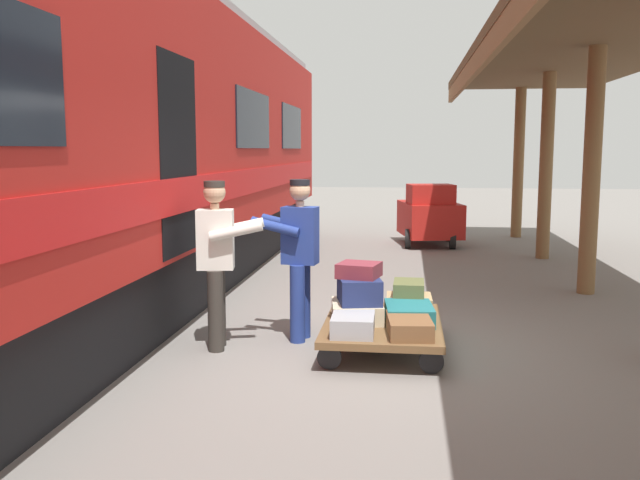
{
  "coord_description": "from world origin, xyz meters",
  "views": [
    {
      "loc": [
        -0.04,
        6.7,
        2.01
      ],
      "look_at": [
        0.78,
        0.26,
        1.15
      ],
      "focal_mm": 38.39,
      "sensor_mm": 36.0,
      "label": 1
    }
  ],
  "objects_px": {
    "luggage_cart": "(383,325)",
    "suitcase_cream_canvas": "(357,311)",
    "suitcase_maroon_trunk": "(359,277)",
    "suitcase_orange_carryall": "(360,298)",
    "suitcase_tan_vintage": "(409,303)",
    "porter_by_door": "(218,259)",
    "suitcase_navy_fabric": "(359,290)",
    "suitcase_brown_leather": "(409,326)",
    "train_car": "(39,145)",
    "baggage_tug": "(430,216)",
    "porter_in_overalls": "(298,254)",
    "suitcase_teal_softside": "(409,313)",
    "suitcase_burgundy_valise": "(359,270)",
    "suitcase_olive_duffel": "(409,288)",
    "suitcase_gray_aluminum": "(353,323)"
  },
  "relations": [
    {
      "from": "suitcase_teal_softside",
      "to": "suitcase_olive_duffel",
      "type": "distance_m",
      "value": 0.52
    },
    {
      "from": "suitcase_teal_softside",
      "to": "suitcase_gray_aluminum",
      "type": "bearing_deg",
      "value": 42.02
    },
    {
      "from": "suitcase_maroon_trunk",
      "to": "suitcase_orange_carryall",
      "type": "bearing_deg",
      "value": -158.16
    },
    {
      "from": "suitcase_tan_vintage",
      "to": "suitcase_brown_leather",
      "type": "distance_m",
      "value": 0.94
    },
    {
      "from": "suitcase_teal_softside",
      "to": "suitcase_burgundy_valise",
      "type": "relative_size",
      "value": 1.56
    },
    {
      "from": "suitcase_olive_duffel",
      "to": "suitcase_burgundy_valise",
      "type": "distance_m",
      "value": 0.74
    },
    {
      "from": "train_car",
      "to": "porter_in_overalls",
      "type": "distance_m",
      "value": 2.91
    },
    {
      "from": "baggage_tug",
      "to": "suitcase_brown_leather",
      "type": "bearing_deg",
      "value": 86.88
    },
    {
      "from": "suitcase_brown_leather",
      "to": "porter_in_overalls",
      "type": "relative_size",
      "value": 0.37
    },
    {
      "from": "suitcase_navy_fabric",
      "to": "suitcase_gray_aluminum",
      "type": "bearing_deg",
      "value": 87.22
    },
    {
      "from": "porter_in_overalls",
      "to": "suitcase_navy_fabric",
      "type": "bearing_deg",
      "value": 157.27
    },
    {
      "from": "suitcase_cream_canvas",
      "to": "suitcase_navy_fabric",
      "type": "distance_m",
      "value": 0.22
    },
    {
      "from": "suitcase_navy_fabric",
      "to": "train_car",
      "type": "bearing_deg",
      "value": 0.51
    },
    {
      "from": "suitcase_teal_softside",
      "to": "suitcase_cream_canvas",
      "type": "bearing_deg",
      "value": 0.0
    },
    {
      "from": "suitcase_teal_softside",
      "to": "suitcase_olive_duffel",
      "type": "height_order",
      "value": "suitcase_olive_duffel"
    },
    {
      "from": "suitcase_orange_carryall",
      "to": "suitcase_olive_duffel",
      "type": "bearing_deg",
      "value": -177.02
    },
    {
      "from": "suitcase_brown_leather",
      "to": "suitcase_cream_canvas",
      "type": "xyz_separation_m",
      "value": [
        0.52,
        -0.47,
        0.01
      ]
    },
    {
      "from": "suitcase_tan_vintage",
      "to": "porter_by_door",
      "type": "bearing_deg",
      "value": 18.06
    },
    {
      "from": "suitcase_olive_duffel",
      "to": "baggage_tug",
      "type": "xyz_separation_m",
      "value": [
        -0.45,
        -7.27,
        0.09
      ]
    },
    {
      "from": "suitcase_brown_leather",
      "to": "suitcase_navy_fabric",
      "type": "xyz_separation_m",
      "value": [
        0.5,
        -0.46,
        0.23
      ]
    },
    {
      "from": "porter_in_overalls",
      "to": "baggage_tug",
      "type": "distance_m",
      "value": 7.68
    },
    {
      "from": "suitcase_orange_carryall",
      "to": "porter_in_overalls",
      "type": "height_order",
      "value": "porter_in_overalls"
    },
    {
      "from": "suitcase_orange_carryall",
      "to": "suitcase_olive_duffel",
      "type": "xyz_separation_m",
      "value": [
        -0.52,
        -0.03,
        0.12
      ]
    },
    {
      "from": "suitcase_navy_fabric",
      "to": "suitcase_burgundy_valise",
      "type": "xyz_separation_m",
      "value": [
        0.01,
        -0.03,
        0.2
      ]
    },
    {
      "from": "suitcase_teal_softside",
      "to": "suitcase_maroon_trunk",
      "type": "bearing_deg",
      "value": -40.69
    },
    {
      "from": "suitcase_teal_softside",
      "to": "porter_by_door",
      "type": "distance_m",
      "value": 2.0
    },
    {
      "from": "suitcase_brown_leather",
      "to": "suitcase_teal_softside",
      "type": "bearing_deg",
      "value": -90.0
    },
    {
      "from": "suitcase_orange_carryall",
      "to": "porter_by_door",
      "type": "height_order",
      "value": "porter_by_door"
    },
    {
      "from": "luggage_cart",
      "to": "suitcase_maroon_trunk",
      "type": "height_order",
      "value": "suitcase_maroon_trunk"
    },
    {
      "from": "porter_in_overalls",
      "to": "suitcase_tan_vintage",
      "type": "bearing_deg",
      "value": -170.26
    },
    {
      "from": "suitcase_tan_vintage",
      "to": "porter_by_door",
      "type": "distance_m",
      "value": 2.09
    },
    {
      "from": "baggage_tug",
      "to": "suitcase_tan_vintage",
      "type": "bearing_deg",
      "value": 86.48
    },
    {
      "from": "suitcase_navy_fabric",
      "to": "suitcase_brown_leather",
      "type": "bearing_deg",
      "value": 137.15
    },
    {
      "from": "train_car",
      "to": "suitcase_brown_leather",
      "type": "relative_size",
      "value": 30.68
    },
    {
      "from": "porter_by_door",
      "to": "suitcase_maroon_trunk",
      "type": "bearing_deg",
      "value": -155.82
    },
    {
      "from": "suitcase_cream_canvas",
      "to": "porter_in_overalls",
      "type": "height_order",
      "value": "porter_in_overalls"
    },
    {
      "from": "suitcase_tan_vintage",
      "to": "suitcase_orange_carryall",
      "type": "xyz_separation_m",
      "value": [
        0.52,
        0.0,
        0.04
      ]
    },
    {
      "from": "train_car",
      "to": "baggage_tug",
      "type": "bearing_deg",
      "value": -118.7
    },
    {
      "from": "luggage_cart",
      "to": "suitcase_teal_softside",
      "type": "distance_m",
      "value": 0.29
    },
    {
      "from": "suitcase_tan_vintage",
      "to": "suitcase_teal_softside",
      "type": "relative_size",
      "value": 0.77
    },
    {
      "from": "luggage_cart",
      "to": "porter_in_overalls",
      "type": "relative_size",
      "value": 1.01
    },
    {
      "from": "suitcase_teal_softside",
      "to": "suitcase_olive_duffel",
      "type": "bearing_deg",
      "value": -89.53
    },
    {
      "from": "suitcase_orange_carryall",
      "to": "luggage_cart",
      "type": "bearing_deg",
      "value": 119.03
    },
    {
      "from": "suitcase_orange_carryall",
      "to": "suitcase_cream_canvas",
      "type": "distance_m",
      "value": 0.47
    },
    {
      "from": "luggage_cart",
      "to": "suitcase_cream_canvas",
      "type": "distance_m",
      "value": 0.3
    },
    {
      "from": "suitcase_teal_softside",
      "to": "suitcase_maroon_trunk",
      "type": "xyz_separation_m",
      "value": [
        0.54,
        -0.46,
        0.27
      ]
    },
    {
      "from": "suitcase_gray_aluminum",
      "to": "suitcase_orange_carryall",
      "type": "bearing_deg",
      "value": -90.0
    },
    {
      "from": "suitcase_maroon_trunk",
      "to": "porter_by_door",
      "type": "height_order",
      "value": "porter_by_door"
    },
    {
      "from": "luggage_cart",
      "to": "baggage_tug",
      "type": "xyz_separation_m",
      "value": [
        -0.71,
        -7.77,
        0.38
      ]
    },
    {
      "from": "train_car",
      "to": "baggage_tug",
      "type": "distance_m",
      "value": 9.01
    }
  ]
}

